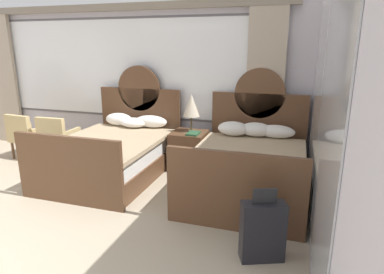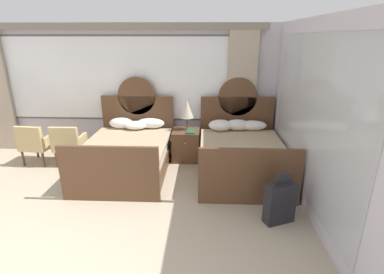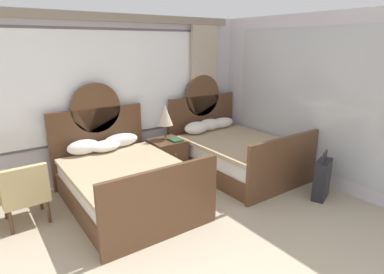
# 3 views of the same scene
# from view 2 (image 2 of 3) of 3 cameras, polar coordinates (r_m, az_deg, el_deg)

# --- Properties ---
(wall_back_window) EXTENTS (6.73, 0.22, 2.70)m
(wall_back_window) POSITION_cam_2_polar(r_m,az_deg,el_deg) (6.46, -14.51, 9.72)
(wall_back_window) COLOR silver
(wall_back_window) RESTS_ON ground_plane
(wall_right_mirror) EXTENTS (0.08, 4.80, 2.70)m
(wall_right_mirror) POSITION_cam_2_polar(r_m,az_deg,el_deg) (4.17, 23.97, 2.46)
(wall_right_mirror) COLOR silver
(wall_right_mirror) RESTS_ON ground_plane
(bed_near_window) EXTENTS (1.53, 2.13, 1.65)m
(bed_near_window) POSITION_cam_2_polar(r_m,az_deg,el_deg) (5.59, -12.49, -3.03)
(bed_near_window) COLOR brown
(bed_near_window) RESTS_ON ground_plane
(bed_near_mirror) EXTENTS (1.53, 2.13, 1.65)m
(bed_near_mirror) POSITION_cam_2_polar(r_m,az_deg,el_deg) (5.45, 9.58, -3.41)
(bed_near_mirror) COLOR brown
(bed_near_mirror) RESTS_ON ground_plane
(nightstand_between_beds) EXTENTS (0.55, 0.57, 0.63)m
(nightstand_between_beds) POSITION_cam_2_polar(r_m,az_deg,el_deg) (5.97, -1.19, -1.56)
(nightstand_between_beds) COLOR brown
(nightstand_between_beds) RESTS_ON ground_plane
(table_lamp_on_nightstand) EXTENTS (0.27, 0.27, 0.61)m
(table_lamp_on_nightstand) POSITION_cam_2_polar(r_m,az_deg,el_deg) (5.82, -1.00, 5.48)
(table_lamp_on_nightstand) COLOR brown
(table_lamp_on_nightstand) RESTS_ON nightstand_between_beds
(book_on_nightstand) EXTENTS (0.18, 0.26, 0.03)m
(book_on_nightstand) POSITION_cam_2_polar(r_m,az_deg,el_deg) (5.75, -0.22, 1.09)
(book_on_nightstand) COLOR #285133
(book_on_nightstand) RESTS_ON nightstand_between_beds
(armchair_by_window_left) EXTENTS (0.55, 0.55, 0.82)m
(armchair_by_window_left) POSITION_cam_2_polar(r_m,az_deg,el_deg) (6.19, -23.20, -1.05)
(armchair_by_window_left) COLOR tan
(armchair_by_window_left) RESTS_ON ground_plane
(armchair_by_window_centre) EXTENTS (0.58, 0.58, 0.82)m
(armchair_by_window_centre) POSITION_cam_2_polar(r_m,az_deg,el_deg) (6.50, -28.52, -0.91)
(armchair_by_window_centre) COLOR tan
(armchair_by_window_centre) RESTS_ON ground_plane
(suitcase_on_floor) EXTENTS (0.45, 0.31, 0.73)m
(suitcase_on_floor) POSITION_cam_2_polar(r_m,az_deg,el_deg) (4.20, 16.95, -12.29)
(suitcase_on_floor) COLOR black
(suitcase_on_floor) RESTS_ON ground_plane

